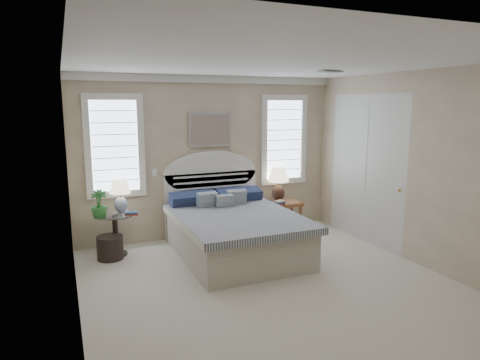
% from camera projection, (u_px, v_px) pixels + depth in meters
% --- Properties ---
extents(floor, '(4.50, 5.00, 0.01)m').
position_uv_depth(floor, '(277.00, 290.00, 5.21)').
color(floor, '#B8B19D').
rests_on(floor, ground).
extents(ceiling, '(4.50, 5.00, 0.01)m').
position_uv_depth(ceiling, '(281.00, 62.00, 4.73)').
color(ceiling, white).
rests_on(ceiling, wall_back).
extents(wall_back, '(4.50, 0.02, 2.70)m').
position_uv_depth(wall_back, '(210.00, 157.00, 7.24)').
color(wall_back, tan).
rests_on(wall_back, floor).
extents(wall_left, '(0.02, 5.00, 2.70)m').
position_uv_depth(wall_left, '(72.00, 198.00, 4.11)').
color(wall_left, tan).
rests_on(wall_left, floor).
extents(wall_right, '(0.02, 5.00, 2.70)m').
position_uv_depth(wall_right, '(425.00, 170.00, 5.83)').
color(wall_right, tan).
rests_on(wall_right, floor).
extents(crown_molding, '(4.50, 0.08, 0.12)m').
position_uv_depth(crown_molding, '(209.00, 79.00, 6.98)').
color(crown_molding, white).
rests_on(crown_molding, wall_back).
extents(hvac_vent, '(0.30, 0.20, 0.02)m').
position_uv_depth(hvac_vent, '(330.00, 72.00, 5.92)').
color(hvac_vent, '#B2B2B2').
rests_on(hvac_vent, ceiling).
extents(switch_plate, '(0.08, 0.01, 0.12)m').
position_uv_depth(switch_plate, '(154.00, 172.00, 6.90)').
color(switch_plate, white).
rests_on(switch_plate, wall_back).
extents(window_left, '(0.90, 0.06, 1.60)m').
position_uv_depth(window_left, '(115.00, 146.00, 6.59)').
color(window_left, '#C9E1FF').
rests_on(window_left, wall_back).
extents(window_right, '(0.90, 0.06, 1.60)m').
position_uv_depth(window_right, '(283.00, 140.00, 7.71)').
color(window_right, '#C9E1FF').
rests_on(window_right, wall_back).
extents(painting, '(0.74, 0.04, 0.58)m').
position_uv_depth(painting, '(210.00, 130.00, 7.12)').
color(painting, silver).
rests_on(painting, wall_back).
extents(closet_door, '(0.02, 1.80, 2.40)m').
position_uv_depth(closet_door, '(366.00, 169.00, 6.94)').
color(closet_door, silver).
rests_on(closet_door, floor).
extents(bed, '(1.72, 2.28, 1.47)m').
position_uv_depth(bed, '(233.00, 228.00, 6.46)').
color(bed, beige).
rests_on(bed, floor).
extents(side_table_left, '(0.56, 0.56, 0.63)m').
position_uv_depth(side_table_left, '(115.00, 230.00, 6.37)').
color(side_table_left, black).
rests_on(side_table_left, floor).
extents(nightstand_right, '(0.50, 0.40, 0.53)m').
position_uv_depth(nightstand_right, '(286.00, 210.00, 7.59)').
color(nightstand_right, '#975931').
rests_on(nightstand_right, floor).
extents(floor_pot, '(0.50, 0.50, 0.34)m').
position_uv_depth(floor_pot, '(110.00, 248.00, 6.25)').
color(floor_pot, black).
rests_on(floor_pot, floor).
extents(lamp_left, '(0.37, 0.37, 0.51)m').
position_uv_depth(lamp_left, '(120.00, 192.00, 6.40)').
color(lamp_left, silver).
rests_on(lamp_left, side_table_left).
extents(lamp_right, '(0.45, 0.45, 0.61)m').
position_uv_depth(lamp_right, '(278.00, 180.00, 7.60)').
color(lamp_right, black).
rests_on(lamp_right, nightstand_right).
extents(potted_plant, '(0.23, 0.23, 0.41)m').
position_uv_depth(potted_plant, '(99.00, 204.00, 6.08)').
color(potted_plant, '#28652A').
rests_on(potted_plant, side_table_left).
extents(books_left, '(0.20, 0.15, 0.05)m').
position_uv_depth(books_left, '(131.00, 213.00, 6.28)').
color(books_left, '#AB322A').
rests_on(books_left, side_table_left).
extents(books_right, '(0.21, 0.19, 0.07)m').
position_uv_depth(books_right, '(280.00, 203.00, 7.36)').
color(books_right, '#AB322A').
rests_on(books_right, nightstand_right).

